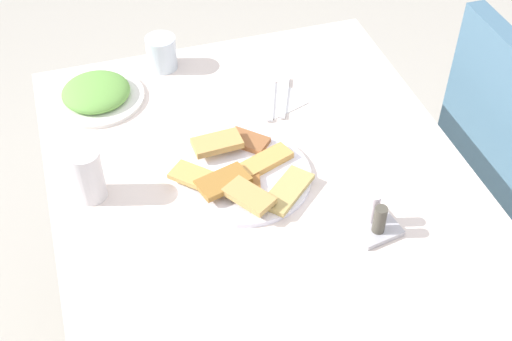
{
  "coord_description": "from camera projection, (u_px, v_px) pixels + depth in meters",
  "views": [
    {
      "loc": [
        1.02,
        -0.34,
        1.8
      ],
      "look_at": [
        -0.01,
        -0.02,
        0.76
      ],
      "focal_mm": 48.62,
      "sensor_mm": 36.0,
      "label": 1
    }
  ],
  "objects": [
    {
      "name": "paper_napkin",
      "position": [
        278.0,
        100.0,
        1.72
      ],
      "size": [
        0.14,
        0.14,
        0.0
      ],
      "primitive_type": "cube",
      "rotation": [
        0.0,
        0.0,
        0.34
      ],
      "color": "white",
      "rests_on": "dining_table"
    },
    {
      "name": "condiment_caddy",
      "position": [
        375.0,
        220.0,
        1.4
      ],
      "size": [
        0.1,
        0.1,
        0.08
      ],
      "color": "#B2B2B7",
      "rests_on": "dining_table"
    },
    {
      "name": "spoon",
      "position": [
        285.0,
        97.0,
        1.73
      ],
      "size": [
        0.16,
        0.08,
        0.0
      ],
      "primitive_type": "cube",
      "rotation": [
        0.0,
        0.0,
        -0.41
      ],
      "color": "silver",
      "rests_on": "paper_napkin"
    },
    {
      "name": "soda_can",
      "position": [
        88.0,
        175.0,
        1.44
      ],
      "size": [
        0.08,
        0.08,
        0.12
      ],
      "primitive_type": "cylinder",
      "rotation": [
        0.0,
        0.0,
        4.9
      ],
      "color": "silver",
      "rests_on": "dining_table"
    },
    {
      "name": "pide_platter",
      "position": [
        244.0,
        174.0,
        1.51
      ],
      "size": [
        0.3,
        0.31,
        0.05
      ],
      "color": "white",
      "rests_on": "dining_table"
    },
    {
      "name": "dining_table",
      "position": [
        264.0,
        206.0,
        1.57
      ],
      "size": [
        1.12,
        0.91,
        0.73
      ],
      "color": "silver",
      "rests_on": "ground_plane"
    },
    {
      "name": "salad_plate_greens",
      "position": [
        96.0,
        93.0,
        1.72
      ],
      "size": [
        0.23,
        0.23,
        0.05
      ],
      "color": "white",
      "rests_on": "dining_table"
    },
    {
      "name": "fork",
      "position": [
        271.0,
        100.0,
        1.72
      ],
      "size": [
        0.16,
        0.07,
        0.0
      ],
      "primitive_type": "cube",
      "rotation": [
        0.0,
        0.0,
        -0.36
      ],
      "color": "silver",
      "rests_on": "paper_napkin"
    },
    {
      "name": "drinking_glass",
      "position": [
        161.0,
        53.0,
        1.8
      ],
      "size": [
        0.08,
        0.08,
        0.09
      ],
      "primitive_type": "cylinder",
      "color": "silver",
      "rests_on": "dining_table"
    }
  ]
}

